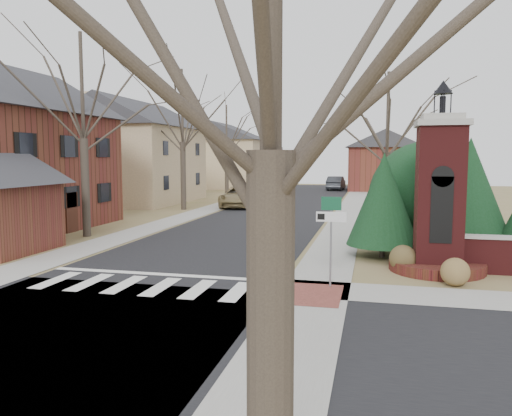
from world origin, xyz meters
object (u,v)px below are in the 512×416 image
(pickup_truck, at_px, (240,197))
(sign_post, at_px, (331,223))
(traffic_signal_pole, at_px, (280,206))
(distant_car, at_px, (336,183))
(brick_gate_monument, at_px, (439,209))

(pickup_truck, bearing_deg, sign_post, -75.23)
(traffic_signal_pole, distance_m, pickup_truck, 25.53)
(pickup_truck, bearing_deg, distant_car, 68.39)
(traffic_signal_pole, distance_m, distant_car, 46.44)
(traffic_signal_pole, height_order, brick_gate_monument, brick_gate_monument)
(brick_gate_monument, distance_m, distant_car, 42.47)
(brick_gate_monument, bearing_deg, pickup_truck, 121.98)
(traffic_signal_pole, relative_size, sign_post, 1.64)
(sign_post, distance_m, brick_gate_monument, 4.55)
(sign_post, height_order, pickup_truck, sign_post)
(brick_gate_monument, xyz_separation_m, distant_car, (-6.52, 41.95, -1.35))
(pickup_truck, distance_m, distant_car, 22.86)
(pickup_truck, relative_size, distant_car, 1.18)
(traffic_signal_pole, relative_size, pickup_truck, 0.77)
(brick_gate_monument, height_order, distant_car, brick_gate_monument)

